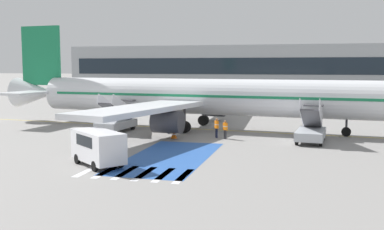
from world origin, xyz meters
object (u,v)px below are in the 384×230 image
at_px(ground_crew_1, 225,128).
at_px(airliner, 204,97).
at_px(traffic_cone_0, 174,135).
at_px(boarding_stairs_forward, 311,131).
at_px(ground_crew_2, 217,126).
at_px(service_van_1, 98,145).
at_px(ground_crew_3, 172,122).
at_px(ground_crew_0, 168,123).
at_px(terminal_building, 288,68).
at_px(fuel_tanker, 192,95).
at_px(boarding_stairs_aft, 116,122).

bearing_deg(ground_crew_1, airliner, -18.36).
distance_m(ground_crew_1, traffic_cone_0, 4.56).
height_order(boarding_stairs_forward, traffic_cone_0, boarding_stairs_forward).
xyz_separation_m(boarding_stairs_forward, ground_crew_2, (-8.08, 0.34, 0.05)).
height_order(service_van_1, ground_crew_3, service_van_1).
distance_m(ground_crew_0, terminal_building, 76.49).
distance_m(ground_crew_1, ground_crew_3, 6.54).
bearing_deg(fuel_tanker, ground_crew_3, -74.45).
bearing_deg(terminal_building, ground_crew_0, -95.94).
height_order(service_van_1, ground_crew_0, service_van_1).
distance_m(airliner, traffic_cone_0, 6.97).
relative_size(service_van_1, ground_crew_2, 2.58).
height_order(ground_crew_3, terminal_building, terminal_building).
bearing_deg(ground_crew_1, fuel_tanker, -28.64).
relative_size(ground_crew_1, terminal_building, 0.01).
bearing_deg(boarding_stairs_forward, terminal_building, 99.14).
relative_size(traffic_cone_0, terminal_building, 0.01).
height_order(airliner, ground_crew_0, airliner).
xyz_separation_m(boarding_stairs_aft, ground_crew_1, (11.04, -1.85, -0.02)).
bearing_deg(boarding_stairs_aft, airliner, 29.77).
xyz_separation_m(service_van_1, traffic_cone_0, (1.56, 11.66, -1.00)).
distance_m(airliner, service_van_1, 18.16).
xyz_separation_m(boarding_stairs_forward, boarding_stairs_aft, (-18.25, 1.73, -0.00)).
height_order(airliner, ground_crew_3, airliner).
height_order(boarding_stairs_aft, service_van_1, boarding_stairs_aft).
bearing_deg(fuel_tanker, terminal_building, 79.57).
xyz_separation_m(boarding_stairs_forward, fuel_tanker, (-18.09, 30.77, 0.78)).
xyz_separation_m(service_van_1, ground_crew_2, (5.16, 12.83, -0.30)).
height_order(boarding_stairs_aft, ground_crew_2, boarding_stairs_aft).
bearing_deg(boarding_stairs_aft, fuel_tanker, 95.09).
height_order(boarding_stairs_aft, ground_crew_1, boarding_stairs_aft).
height_order(boarding_stairs_forward, ground_crew_0, boarding_stairs_forward).
bearing_deg(ground_crew_0, traffic_cone_0, -156.26).
relative_size(service_van_1, ground_crew_1, 2.76).
relative_size(boarding_stairs_aft, ground_crew_0, 2.98).
xyz_separation_m(boarding_stairs_aft, ground_crew_0, (5.30, -0.06, 0.09)).
bearing_deg(ground_crew_3, terminal_building, 7.43).
xyz_separation_m(boarding_stairs_aft, fuel_tanker, (0.16, 29.05, 0.78)).
height_order(airliner, fuel_tanker, airliner).
xyz_separation_m(ground_crew_0, ground_crew_3, (-0.03, 1.30, -0.08)).
bearing_deg(ground_crew_2, service_van_1, 120.57).
xyz_separation_m(boarding_stairs_forward, ground_crew_0, (-12.95, 1.67, 0.08)).
xyz_separation_m(ground_crew_3, traffic_cone_0, (1.31, -3.81, -0.65)).
relative_size(ground_crew_1, traffic_cone_0, 2.58).
bearing_deg(service_van_1, ground_crew_3, 38.17).
distance_m(ground_crew_1, terminal_building, 77.91).
distance_m(boarding_stairs_aft, traffic_cone_0, 7.09).
bearing_deg(ground_crew_2, ground_crew_0, 37.15).
bearing_deg(fuel_tanker, ground_crew_2, -66.66).
bearing_deg(ground_crew_2, airliner, -13.32).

